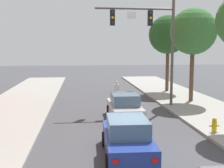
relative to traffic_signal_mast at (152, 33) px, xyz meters
name	(u,v)px	position (x,y,z in m)	size (l,w,h in m)	color
ground_plane	(131,157)	(-3.06, -9.18, -5.29)	(120.00, 120.00, 0.00)	#424247
traffic_signal_mast	(152,33)	(0.00, 0.00, 0.00)	(5.60, 0.38, 7.50)	#514C47
car_lead_silver	(124,108)	(-2.41, -3.33, -4.57)	(1.84, 4.24, 1.60)	#B7B7BC
car_following_blue	(127,139)	(-3.22, -9.19, -4.57)	(1.94, 4.29, 1.60)	navy
pedestrian_crossing_road	(117,90)	(-2.11, 2.55, -4.38)	(0.36, 0.22, 1.64)	brown
fire_hydrant	(214,125)	(1.55, -6.78, -4.79)	(0.48, 0.24, 0.72)	gold
street_tree_second	(193,32)	(3.62, 1.50, 0.20)	(3.56, 3.56, 7.15)	brown
street_tree_third	(168,35)	(3.33, 6.84, 0.20)	(3.66, 3.66, 7.20)	brown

